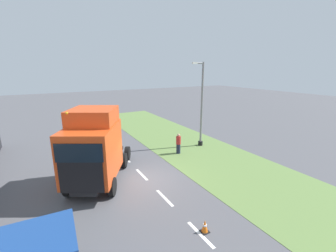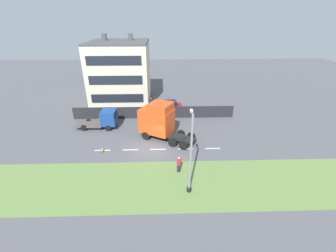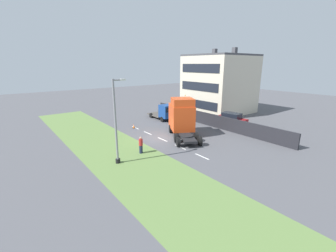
{
  "view_description": "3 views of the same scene",
  "coord_description": "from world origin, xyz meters",
  "px_view_note": "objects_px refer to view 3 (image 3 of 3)",
  "views": [
    {
      "loc": [
        5.2,
        12.1,
        6.88
      ],
      "look_at": [
        -2.3,
        -1.21,
        2.95
      ],
      "focal_mm": 24.0,
      "sensor_mm": 36.0,
      "label": 1
    },
    {
      "loc": [
        -22.21,
        -1.17,
        13.94
      ],
      "look_at": [
        0.35,
        -1.87,
        2.84
      ],
      "focal_mm": 24.0,
      "sensor_mm": 36.0,
      "label": 2
    },
    {
      "loc": [
        -14.78,
        -20.88,
        8.56
      ],
      "look_at": [
        0.2,
        -1.5,
        1.78
      ],
      "focal_mm": 24.0,
      "sensor_mm": 36.0,
      "label": 3
    }
  ],
  "objects_px": {
    "flatbed_truck": "(166,112)",
    "parked_car": "(231,120)",
    "lorry_cab": "(182,117)",
    "traffic_cone_lead": "(134,126)",
    "lamp_post": "(116,127)",
    "pedestrian": "(141,145)"
  },
  "relations": [
    {
      "from": "flatbed_truck",
      "to": "parked_car",
      "type": "distance_m",
      "value": 9.93
    },
    {
      "from": "flatbed_truck",
      "to": "lorry_cab",
      "type": "bearing_deg",
      "value": 69.92
    },
    {
      "from": "flatbed_truck",
      "to": "traffic_cone_lead",
      "type": "height_order",
      "value": "flatbed_truck"
    },
    {
      "from": "lamp_post",
      "to": "pedestrian",
      "type": "distance_m",
      "value": 3.8
    },
    {
      "from": "flatbed_truck",
      "to": "pedestrian",
      "type": "bearing_deg",
      "value": 45.04
    },
    {
      "from": "lorry_cab",
      "to": "flatbed_truck",
      "type": "xyz_separation_m",
      "value": [
        3.01,
        7.26,
        -1.01
      ]
    },
    {
      "from": "parked_car",
      "to": "traffic_cone_lead",
      "type": "distance_m",
      "value": 13.53
    },
    {
      "from": "flatbed_truck",
      "to": "lamp_post",
      "type": "relative_size",
      "value": 0.76
    },
    {
      "from": "lorry_cab",
      "to": "flatbed_truck",
      "type": "bearing_deg",
      "value": 96.54
    },
    {
      "from": "lorry_cab",
      "to": "parked_car",
      "type": "bearing_deg",
      "value": 18.89
    },
    {
      "from": "pedestrian",
      "to": "traffic_cone_lead",
      "type": "height_order",
      "value": "pedestrian"
    },
    {
      "from": "flatbed_truck",
      "to": "parked_car",
      "type": "height_order",
      "value": "flatbed_truck"
    },
    {
      "from": "lamp_post",
      "to": "pedestrian",
      "type": "xyz_separation_m",
      "value": [
        2.78,
        0.71,
        -2.5
      ]
    },
    {
      "from": "parked_car",
      "to": "traffic_cone_lead",
      "type": "bearing_deg",
      "value": 136.64
    },
    {
      "from": "flatbed_truck",
      "to": "pedestrian",
      "type": "relative_size",
      "value": 3.3
    },
    {
      "from": "lorry_cab",
      "to": "parked_car",
      "type": "height_order",
      "value": "lorry_cab"
    },
    {
      "from": "flatbed_truck",
      "to": "lamp_post",
      "type": "xyz_separation_m",
      "value": [
        -12.86,
        -9.98,
        2.0
      ]
    },
    {
      "from": "parked_car",
      "to": "flatbed_truck",
      "type": "bearing_deg",
      "value": 111.31
    },
    {
      "from": "pedestrian",
      "to": "flatbed_truck",
      "type": "bearing_deg",
      "value": 42.56
    },
    {
      "from": "lorry_cab",
      "to": "flatbed_truck",
      "type": "height_order",
      "value": "lorry_cab"
    },
    {
      "from": "lorry_cab",
      "to": "traffic_cone_lead",
      "type": "xyz_separation_m",
      "value": [
        -3.15,
        6.44,
        -2.06
      ]
    },
    {
      "from": "parked_car",
      "to": "lamp_post",
      "type": "bearing_deg",
      "value": 176.37
    }
  ]
}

